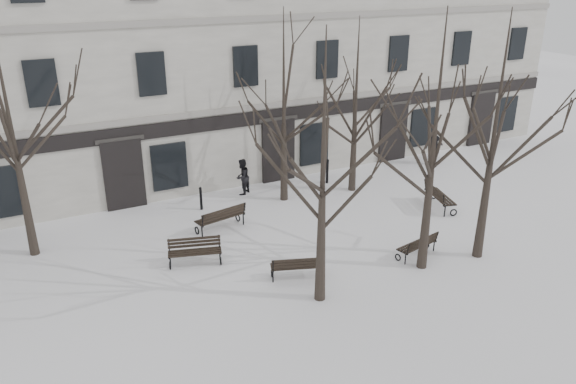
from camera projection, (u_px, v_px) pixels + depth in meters
ground at (290, 275)px, 18.26m from camera, size 100.00×100.00×0.00m
building at (166, 51)px, 26.87m from camera, size 40.40×10.20×11.40m
tree_1 at (324, 140)px, 15.08m from camera, size 5.59×5.59×7.98m
tree_2 at (437, 115)px, 16.80m from camera, size 5.82×5.82×8.31m
tree_3 at (498, 110)px, 17.52m from camera, size 5.76×5.76×8.23m
tree_4 at (6, 103)px, 17.58m from camera, size 5.99×5.99×8.55m
tree_5 at (284, 85)px, 22.28m from camera, size 5.54×5.54×7.91m
tree_6 at (357, 86)px, 23.41m from camera, size 5.25×5.25×7.50m
bench_1 at (298, 266)px, 17.85m from camera, size 1.78×1.14×0.85m
bench_2 at (418, 245)px, 19.25m from camera, size 1.67×0.88×0.81m
bench_3 at (195, 251)px, 18.78m from camera, size 1.85×1.11×0.89m
bench_4 at (221, 217)px, 21.15m from camera, size 2.02×1.06×0.97m
bench_5 at (439, 196)px, 23.12m from camera, size 1.20×2.01×0.96m
bollard_a at (201, 198)px, 22.93m from camera, size 0.13×0.13×1.00m
bollard_b at (327, 170)px, 25.70m from camera, size 0.15×0.15×1.17m
pedestrian_b at (243, 194)px, 24.71m from camera, size 0.98×0.95×1.60m
pedestrian_c at (432, 164)px, 28.47m from camera, size 1.08×0.46×1.83m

